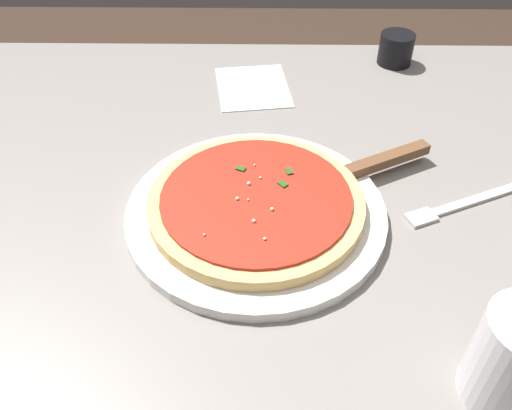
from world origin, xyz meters
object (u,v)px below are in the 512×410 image
at_px(pizza, 256,202).
at_px(napkin_folded_right, 254,87).
at_px(serving_plate, 256,213).
at_px(fork, 462,204).
at_px(cup_small_sauce, 396,49).
at_px(pizza_server, 363,169).

height_order(pizza, napkin_folded_right, pizza).
relative_size(serving_plate, fork, 1.80).
bearing_deg(napkin_folded_right, pizza, 91.48).
bearing_deg(serving_plate, cup_small_sauce, -120.77).
xyz_separation_m(pizza_server, cup_small_sauce, (-0.10, -0.33, 0.01)).
xyz_separation_m(serving_plate, pizza_server, (-0.14, -0.07, 0.01)).
bearing_deg(napkin_folded_right, fork, 132.93).
bearing_deg(serving_plate, fork, -174.70).
relative_size(pizza, cup_small_sauce, 4.41).
height_order(pizza, cup_small_sauce, cup_small_sauce).
height_order(serving_plate, pizza_server, pizza_server).
bearing_deg(cup_small_sauce, napkin_folded_right, 19.98).
bearing_deg(napkin_folded_right, serving_plate, 91.48).
height_order(pizza_server, fork, pizza_server).
bearing_deg(cup_small_sauce, pizza_server, 72.99).
distance_m(pizza, napkin_folded_right, 0.32).
bearing_deg(pizza, serving_plate, 63.60).
bearing_deg(cup_small_sauce, fork, 93.10).
height_order(serving_plate, cup_small_sauce, cup_small_sauce).
relative_size(cup_small_sauce, napkin_folded_right, 0.42).
height_order(cup_small_sauce, napkin_folded_right, cup_small_sauce).
relative_size(pizza_server, cup_small_sauce, 3.60).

